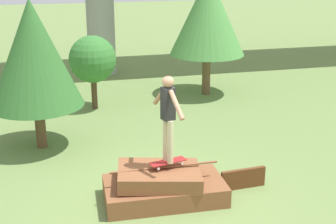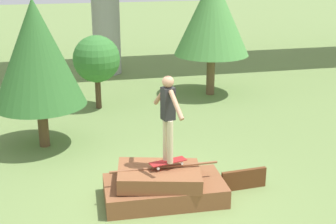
{
  "view_description": "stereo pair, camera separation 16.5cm",
  "coord_description": "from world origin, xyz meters",
  "views": [
    {
      "loc": [
        -1.93,
        -7.99,
        4.61
      ],
      "look_at": [
        0.07,
        0.01,
        1.82
      ],
      "focal_mm": 50.0,
      "sensor_mm": 36.0,
      "label": 1
    },
    {
      "loc": [
        -1.77,
        -8.03,
        4.61
      ],
      "look_at": [
        0.07,
        0.01,
        1.82
      ],
      "focal_mm": 50.0,
      "sensor_mm": 36.0,
      "label": 2
    }
  ],
  "objects": [
    {
      "name": "ground_plane",
      "position": [
        0.0,
        0.0,
        0.0
      ],
      "size": [
        80.0,
        80.0,
        0.0
      ],
      "primitive_type": "plane",
      "color": "olive"
    },
    {
      "name": "scrap_pile",
      "position": [
        -0.03,
        -0.0,
        0.3
      ],
      "size": [
        2.39,
        1.32,
        0.73
      ],
      "color": "brown",
      "rests_on": "ground_plane"
    },
    {
      "name": "skater",
      "position": [
        0.07,
        0.01,
        1.8
      ],
      "size": [
        0.36,
        1.14,
        1.7
      ],
      "color": "#C6B78E",
      "rests_on": "skateboard"
    },
    {
      "name": "tree_mid_back",
      "position": [
        -0.76,
        6.14,
        1.56
      ],
      "size": [
        1.44,
        1.44,
        2.3
      ],
      "color": "#4C3823",
      "rests_on": "ground_plane"
    },
    {
      "name": "skateboard",
      "position": [
        0.07,
        0.01,
        0.8
      ],
      "size": [
        0.77,
        0.39,
        0.09
      ],
      "color": "maroon",
      "rests_on": "scrap_pile"
    },
    {
      "name": "tree_behind_left",
      "position": [
        3.13,
        6.82,
        2.71
      ],
      "size": [
        2.51,
        2.51,
        4.06
      ],
      "color": "brown",
      "rests_on": "ground_plane"
    },
    {
      "name": "tree_behind_right",
      "position": [
        -2.37,
        3.34,
        2.38
      ],
      "size": [
        2.24,
        2.24,
        3.68
      ],
      "color": "brown",
      "rests_on": "ground_plane"
    },
    {
      "name": "scrap_plank_loose",
      "position": [
        1.69,
        0.07,
        0.21
      ],
      "size": [
        0.98,
        0.14,
        0.43
      ],
      "color": "#5B3319",
      "rests_on": "ground_plane"
    }
  ]
}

